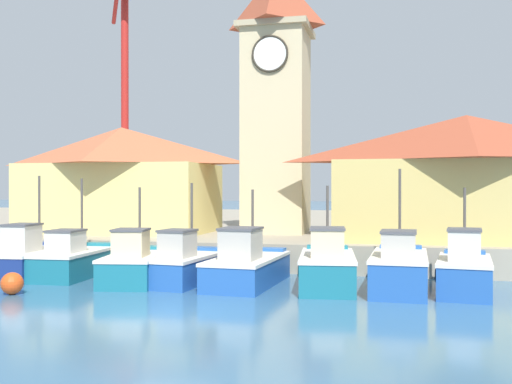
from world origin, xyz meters
name	(u,v)px	position (x,y,z in m)	size (l,w,h in m)	color
ground_plane	(169,315)	(0.00, 0.00, 0.00)	(300.00, 300.00, 0.00)	#386689
quay_wharf	(308,228)	(0.00, 28.92, 0.63)	(120.00, 40.00, 1.26)	#9E937F
fishing_boat_far_left	(31,258)	(-8.46, 5.95, 0.74)	(2.18, 4.90, 4.21)	navy
fishing_boat_left_outer	(75,260)	(-6.59, 6.20, 0.70)	(2.14, 4.76, 4.09)	#196B7F
fishing_boat_left_inner	(136,264)	(-3.46, 5.32, 0.73)	(2.69, 4.72, 3.72)	#196B7F
fishing_boat_mid_left	(185,265)	(-1.54, 5.64, 0.72)	(2.25, 4.49, 3.89)	#2356A8
fishing_boat_center	(247,266)	(0.91, 5.69, 0.73)	(2.47, 5.24, 3.63)	#2356A8
fishing_boat_mid_right	(327,267)	(3.96, 5.70, 0.79)	(2.47, 4.96, 3.78)	#196B7F
fishing_boat_right_inner	(399,269)	(6.53, 5.72, 0.80)	(2.14, 4.98, 4.39)	#2356A8
fishing_boat_right_outer	(464,271)	(8.75, 5.64, 0.79)	(2.24, 4.26, 3.70)	#2356A8
clock_tower	(276,93)	(0.12, 15.58, 8.83)	(3.80, 3.80, 15.92)	beige
warehouse_left	(121,178)	(-8.34, 14.21, 4.22)	(10.30, 6.31, 5.77)	#E5D17A
warehouse_right	(466,176)	(9.61, 12.70, 4.22)	(12.25, 6.02, 5.78)	tan
port_crane_near	(124,111)	(-13.45, 25.38, 9.46)	(5.91, 9.12, 21.80)	maroon
mooring_buoy	(12,283)	(-6.54, 1.94, 0.38)	(0.77, 0.77, 0.77)	#E54C19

